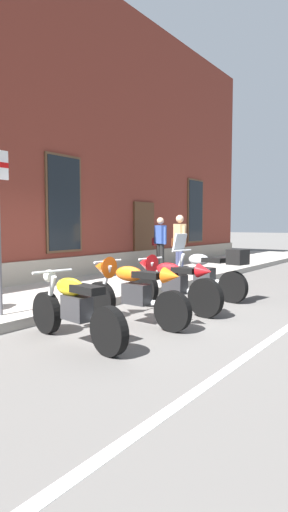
% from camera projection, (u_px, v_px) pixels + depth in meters
% --- Properties ---
extents(ground_plane, '(140.00, 140.00, 0.00)m').
position_uv_depth(ground_plane, '(104.00, 309.00, 7.54)').
color(ground_plane, '#565451').
extents(sidewalk, '(30.82, 2.94, 0.16)m').
position_uv_depth(sidewalk, '(50.00, 296.00, 8.39)').
color(sidewalk, gray).
rests_on(sidewalk, ground_plane).
extents(lane_stripe, '(30.82, 0.12, 0.01)m').
position_uv_depth(lane_stripe, '(276.00, 336.00, 5.68)').
color(lane_stripe, silver).
rests_on(lane_stripe, ground_plane).
extents(motorcycle_yellow_naked, '(0.64, 2.01, 0.93)m').
position_uv_depth(motorcycle_yellow_naked, '(74.00, 308.00, 5.33)').
color(motorcycle_yellow_naked, black).
rests_on(motorcycle_yellow_naked, ground_plane).
extents(motorcycle_orange_sport, '(0.62, 2.09, 1.04)m').
position_uv_depth(motorcycle_orange_sport, '(130.00, 288.00, 6.40)').
color(motorcycle_orange_sport, black).
rests_on(motorcycle_orange_sport, ground_plane).
extents(motorcycle_red_sport, '(0.63, 2.11, 1.00)m').
position_uv_depth(motorcycle_red_sport, '(169.00, 281.00, 7.35)').
color(motorcycle_red_sport, black).
rests_on(motorcycle_red_sport, ground_plane).
extents(motorcycle_silver_touring, '(0.77, 2.15, 1.37)m').
position_uv_depth(motorcycle_silver_touring, '(207.00, 272.00, 8.53)').
color(motorcycle_silver_touring, black).
rests_on(motorcycle_silver_touring, ground_plane).
extents(pedestrian_tan_coat, '(0.41, 0.61, 1.68)m').
position_uv_depth(pedestrian_tan_coat, '(180.00, 241.00, 11.54)').
color(pedestrian_tan_coat, '#2D3351').
rests_on(pedestrian_tan_coat, sidewalk).
extents(pedestrian_blue_top, '(0.34, 0.64, 1.63)m').
position_uv_depth(pedestrian_blue_top, '(160.00, 240.00, 12.70)').
color(pedestrian_blue_top, black).
rests_on(pedestrian_blue_top, sidewalk).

